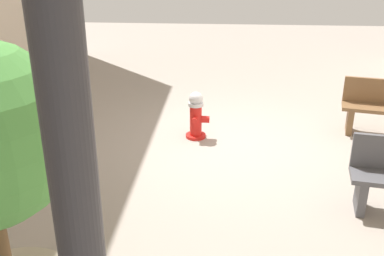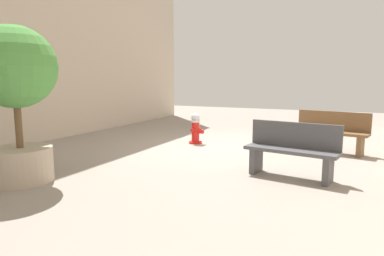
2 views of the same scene
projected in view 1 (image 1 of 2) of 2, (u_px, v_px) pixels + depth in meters
name	position (u px, v px, depth m)	size (l,w,h in m)	color
ground_plane	(232.00, 144.00, 7.37)	(23.40, 23.40, 0.00)	gray
fire_hydrant	(196.00, 115.00, 7.49)	(0.40, 0.42, 0.81)	red
street_lamp	(72.00, 162.00, 1.22)	(0.36, 0.36, 4.11)	#2D2D33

